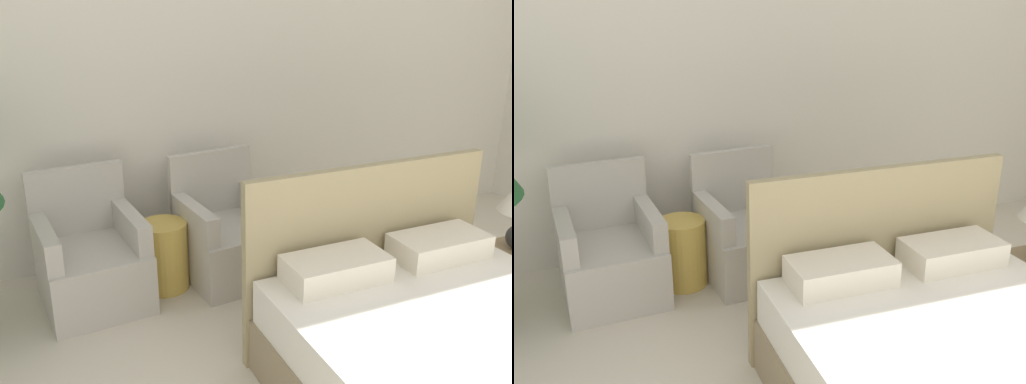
% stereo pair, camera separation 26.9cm
% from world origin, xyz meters
% --- Properties ---
extents(wall_back, '(10.00, 0.06, 2.90)m').
position_xyz_m(wall_back, '(0.00, 4.13, 1.45)').
color(wall_back, silver).
rests_on(wall_back, ground_plane).
extents(armchair_near_window_left, '(0.72, 0.75, 0.90)m').
position_xyz_m(armchair_near_window_left, '(-1.34, 3.53, 0.28)').
color(armchair_near_window_left, '#B7B2A8').
rests_on(armchair_near_window_left, ground_plane).
extents(armchair_near_window_right, '(0.73, 0.76, 0.90)m').
position_xyz_m(armchair_near_window_right, '(-0.35, 3.53, 0.28)').
color(armchair_near_window_right, '#B7B2A8').
rests_on(armchair_near_window_right, ground_plane).
extents(side_table, '(0.34, 0.34, 0.50)m').
position_xyz_m(side_table, '(-0.84, 3.53, 0.25)').
color(side_table, gold).
rests_on(side_table, ground_plane).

